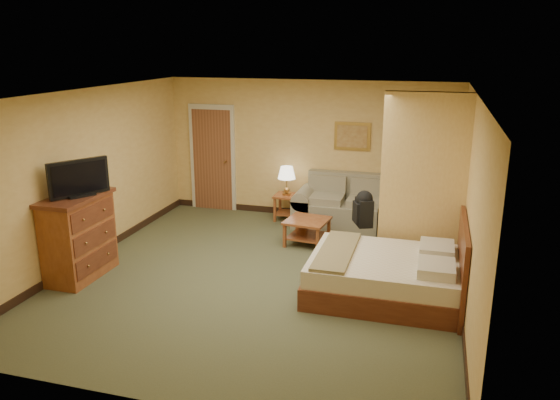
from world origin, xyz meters
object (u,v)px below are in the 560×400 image
(dresser, at_px, (79,236))
(bed, at_px, (389,275))
(coffee_table, at_px, (307,226))
(loveseat, at_px, (346,210))

(dresser, distance_m, bed, 4.35)
(dresser, bearing_deg, coffee_table, 37.68)
(loveseat, relative_size, bed, 0.95)
(dresser, bearing_deg, loveseat, 44.81)
(loveseat, height_order, bed, bed)
(coffee_table, relative_size, dresser, 0.62)
(bed, bearing_deg, dresser, -172.21)
(loveseat, distance_m, dresser, 4.64)
(coffee_table, distance_m, dresser, 3.56)
(dresser, bearing_deg, bed, 7.79)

